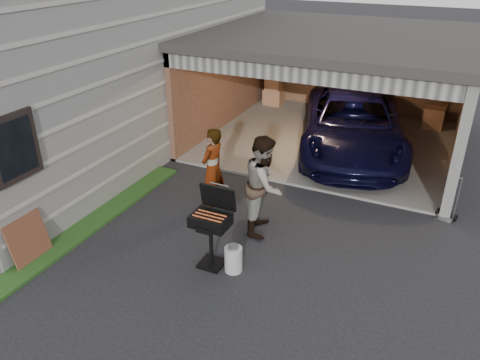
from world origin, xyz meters
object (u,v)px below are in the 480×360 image
object	(u,v)px
minivan	(353,126)
plywood_panel	(28,240)
woman	(213,168)
bbq_grill	(211,222)
propane_tank	(233,259)
hand_truck	(447,211)
man	(264,185)

from	to	relation	value
minivan	plywood_panel	xyz separation A→B (m)	(-3.84, -6.89, -0.32)
woman	bbq_grill	world-z (taller)	woman
bbq_grill	propane_tank	xyz separation A→B (m)	(0.40, -0.01, -0.60)
minivan	plywood_panel	world-z (taller)	minivan
bbq_grill	propane_tank	size ratio (longest dim) A/B	3.12
hand_truck	man	bearing A→B (deg)	-130.33
man	propane_tank	xyz separation A→B (m)	(0.05, -1.39, -0.72)
minivan	bbq_grill	xyz separation A→B (m)	(-0.99, -5.66, 0.09)
man	bbq_grill	size ratio (longest dim) A/B	1.36
minivan	plywood_panel	size ratio (longest dim) A/B	6.31
man	minivan	bearing A→B (deg)	-20.13
man	plywood_panel	size ratio (longest dim) A/B	2.27
woman	man	distance (m)	1.38
minivan	man	size ratio (longest dim) A/B	2.79
minivan	woman	xyz separation A→B (m)	(-1.94, -3.85, 0.10)
bbq_grill	propane_tank	bearing A→B (deg)	-2.00
plywood_panel	minivan	bearing A→B (deg)	60.85
bbq_grill	plywood_panel	size ratio (longest dim) A/B	1.67
plywood_panel	woman	bearing A→B (deg)	58.00
plywood_panel	hand_truck	world-z (taller)	hand_truck
minivan	woman	bearing A→B (deg)	-131.36
woman	minivan	bearing A→B (deg)	161.57
woman	hand_truck	size ratio (longest dim) A/B	1.77
woman	plywood_panel	world-z (taller)	woman
man	bbq_grill	world-z (taller)	man
minivan	man	world-z (taller)	man
minivan	woman	size ratio (longest dim) A/B	3.15
hand_truck	propane_tank	bearing A→B (deg)	-114.56
bbq_grill	plywood_panel	distance (m)	3.13
woman	man	xyz separation A→B (m)	(1.30, -0.44, 0.11)
man	hand_truck	distance (m)	3.71
bbq_grill	plywood_panel	xyz separation A→B (m)	(-2.85, -1.23, -0.41)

